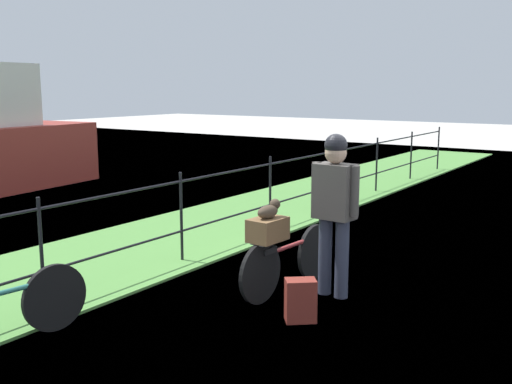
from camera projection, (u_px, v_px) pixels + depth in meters
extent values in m
plane|color=beige|center=(394.00, 275.00, 6.90)|extent=(60.00, 60.00, 0.00)
cube|color=#569342|center=(184.00, 235.00, 8.68)|extent=(27.00, 2.40, 0.03)
cylinder|color=black|center=(42.00, 255.00, 5.68)|extent=(0.04, 0.04, 1.12)
cylinder|color=black|center=(181.00, 218.00, 7.30)|extent=(0.04, 0.04, 1.12)
cylinder|color=black|center=(270.00, 194.00, 8.93)|extent=(0.04, 0.04, 1.12)
cylinder|color=black|center=(332.00, 177.00, 10.56)|extent=(0.04, 0.04, 1.12)
cylinder|color=black|center=(377.00, 165.00, 12.18)|extent=(0.04, 0.04, 1.12)
cylinder|color=black|center=(411.00, 156.00, 13.81)|extent=(0.04, 0.04, 1.12)
cylinder|color=black|center=(438.00, 149.00, 15.44)|extent=(0.04, 0.04, 1.12)
cylinder|color=black|center=(230.00, 217.00, 8.15)|extent=(18.00, 0.03, 0.03)
cylinder|color=black|center=(230.00, 172.00, 8.04)|extent=(18.00, 0.03, 0.03)
cylinder|color=black|center=(315.00, 252.00, 6.71)|extent=(0.62, 0.09, 0.62)
cylinder|color=black|center=(260.00, 273.00, 5.94)|extent=(0.62, 0.09, 0.62)
cylinder|color=#9E2D2D|center=(289.00, 246.00, 6.29)|extent=(0.78, 0.10, 0.04)
cube|color=black|center=(268.00, 250.00, 5.99)|extent=(0.21, 0.10, 0.06)
cube|color=slate|center=(268.00, 241.00, 5.98)|extent=(0.37, 0.18, 0.02)
cube|color=brown|center=(268.00, 229.00, 5.96)|extent=(0.41, 0.29, 0.23)
ellipsoid|color=#4C3D2D|center=(268.00, 212.00, 5.93)|extent=(0.29, 0.16, 0.13)
sphere|color=#4C3D2D|center=(275.00, 204.00, 6.01)|extent=(0.11, 0.11, 0.11)
cylinder|color=#383D51|center=(325.00, 256.00, 6.21)|extent=(0.14, 0.14, 0.82)
cylinder|color=#383D51|center=(342.00, 259.00, 6.09)|extent=(0.14, 0.14, 0.82)
cube|color=#4C4742|center=(335.00, 191.00, 6.03)|extent=(0.29, 0.42, 0.56)
cylinder|color=#4C4742|center=(316.00, 186.00, 6.16)|extent=(0.10, 0.10, 0.50)
cylinder|color=#4C4742|center=(354.00, 191.00, 5.89)|extent=(0.10, 0.10, 0.50)
sphere|color=tan|center=(336.00, 153.00, 5.96)|extent=(0.22, 0.22, 0.22)
sphere|color=black|center=(336.00, 145.00, 5.95)|extent=(0.23, 0.23, 0.23)
cube|color=maroon|center=(301.00, 300.00, 5.50)|extent=(0.32, 0.33, 0.40)
cylinder|color=#38383D|center=(349.00, 202.00, 10.08)|extent=(0.20, 0.20, 0.44)
cylinder|color=black|center=(55.00, 298.00, 5.28)|extent=(0.61, 0.13, 0.61)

